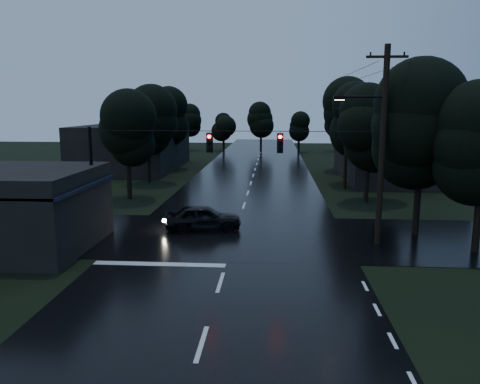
# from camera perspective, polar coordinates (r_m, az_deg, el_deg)

# --- Properties ---
(ground) EXTENTS (160.00, 160.00, 0.00)m
(ground) POSITION_cam_1_polar(r_m,az_deg,el_deg) (14.77, -4.70, -18.04)
(ground) COLOR black
(ground) RESTS_ON ground
(main_road) EXTENTS (12.00, 120.00, 0.02)m
(main_road) POSITION_cam_1_polar(r_m,az_deg,el_deg) (43.45, 1.33, 1.04)
(main_road) COLOR black
(main_road) RESTS_ON ground
(cross_street) EXTENTS (60.00, 9.00, 0.02)m
(cross_street) POSITION_cam_1_polar(r_m,az_deg,el_deg) (25.88, -0.64, -5.38)
(cross_street) COLOR black
(cross_street) RESTS_ON ground
(building_far_right) EXTENTS (10.00, 14.00, 4.40)m
(building_far_right) POSITION_cam_1_polar(r_m,az_deg,el_deg) (48.56, 18.36, 4.12)
(building_far_right) COLOR black
(building_far_right) RESTS_ON ground
(building_far_left) EXTENTS (10.00, 16.00, 5.00)m
(building_far_left) POSITION_cam_1_polar(r_m,az_deg,el_deg) (55.41, -12.82, 5.41)
(building_far_left) COLOR black
(building_far_left) RESTS_ON ground
(utility_pole_main) EXTENTS (3.50, 0.30, 10.00)m
(utility_pole_main) POSITION_cam_1_polar(r_m,az_deg,el_deg) (24.48, 16.78, 5.79)
(utility_pole_main) COLOR black
(utility_pole_main) RESTS_ON ground
(utility_pole_far) EXTENTS (2.00, 0.30, 7.50)m
(utility_pole_far) POSITION_cam_1_polar(r_m,az_deg,el_deg) (41.42, 12.82, 5.74)
(utility_pole_far) COLOR black
(utility_pole_far) RESTS_ON ground
(anchor_pole_left) EXTENTS (0.18, 0.18, 6.00)m
(anchor_pole_left) POSITION_cam_1_polar(r_m,az_deg,el_deg) (25.99, -17.56, 0.97)
(anchor_pole_left) COLOR black
(anchor_pole_left) RESTS_ON ground
(span_signals) EXTENTS (15.00, 0.37, 1.12)m
(span_signals) POSITION_cam_1_polar(r_m,az_deg,el_deg) (23.93, 0.47, 6.10)
(span_signals) COLOR black
(span_signals) RESTS_ON ground
(tree_corner_near) EXTENTS (4.48, 4.48, 9.44)m
(tree_corner_near) POSITION_cam_1_polar(r_m,az_deg,el_deg) (27.04, 21.35, 7.48)
(tree_corner_near) COLOR black
(tree_corner_near) RESTS_ON ground
(tree_left_a) EXTENTS (3.92, 3.92, 8.26)m
(tree_left_a) POSITION_cam_1_polar(r_m,az_deg,el_deg) (36.59, -13.62, 7.28)
(tree_left_a) COLOR black
(tree_left_a) RESTS_ON ground
(tree_left_b) EXTENTS (4.20, 4.20, 8.85)m
(tree_left_b) POSITION_cam_1_polar(r_m,az_deg,el_deg) (44.42, -11.24, 8.34)
(tree_left_b) COLOR black
(tree_left_b) RESTS_ON ground
(tree_left_c) EXTENTS (4.48, 4.48, 9.44)m
(tree_left_c) POSITION_cam_1_polar(r_m,az_deg,el_deg) (54.25, -9.07, 9.13)
(tree_left_c) COLOR black
(tree_left_c) RESTS_ON ground
(tree_right_a) EXTENTS (4.20, 4.20, 8.85)m
(tree_right_a) POSITION_cam_1_polar(r_m,az_deg,el_deg) (35.54, 15.50, 7.72)
(tree_right_a) COLOR black
(tree_right_a) RESTS_ON ground
(tree_right_b) EXTENTS (4.48, 4.48, 9.44)m
(tree_right_b) POSITION_cam_1_polar(r_m,az_deg,el_deg) (43.50, 14.25, 8.68)
(tree_right_b) COLOR black
(tree_right_b) RESTS_ON ground
(tree_right_c) EXTENTS (4.76, 4.76, 10.03)m
(tree_right_c) POSITION_cam_1_polar(r_m,az_deg,el_deg) (53.45, 13.04, 9.38)
(tree_right_c) COLOR black
(tree_right_c) RESTS_ON ground
(car) EXTENTS (4.55, 2.42, 1.47)m
(car) POSITION_cam_1_polar(r_m,az_deg,el_deg) (27.00, -4.49, -3.14)
(car) COLOR black
(car) RESTS_ON ground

